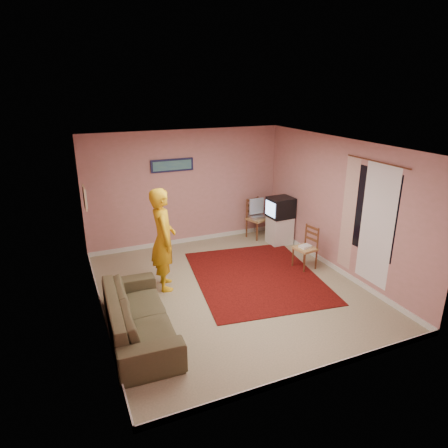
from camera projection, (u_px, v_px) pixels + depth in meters
name	position (u px, v px, depth m)	size (l,w,h in m)	color
ground	(231.00, 289.00, 7.24)	(5.00, 5.00, 0.00)	tan
wall_back	(186.00, 188.00, 8.97)	(4.50, 0.02, 2.60)	tan
wall_front	(319.00, 286.00, 4.64)	(4.50, 0.02, 2.60)	tan
wall_left	(94.00, 241.00, 5.97)	(0.02, 5.00, 2.60)	tan
wall_right	(338.00, 206.00, 7.64)	(0.02, 5.00, 2.60)	tan
ceiling	(232.00, 145.00, 6.38)	(4.50, 5.00, 0.02)	silver
baseboard_back	(188.00, 240.00, 9.38)	(4.50, 0.02, 0.10)	silver
baseboard_front	(311.00, 373.00, 5.06)	(4.50, 0.02, 0.10)	silver
baseboard_left	(103.00, 313.00, 6.39)	(0.02, 5.00, 0.10)	silver
baseboard_right	(332.00, 266.00, 8.05)	(0.02, 5.00, 0.10)	silver
window	(372.00, 212.00, 6.81)	(0.01, 1.10, 1.50)	black
curtain_sheer	(377.00, 226.00, 6.74)	(0.01, 0.75, 2.10)	white
curtain_floral	(348.00, 214.00, 7.34)	(0.01, 0.35, 2.10)	beige
curtain_rod	(377.00, 162.00, 6.51)	(0.02, 0.02, 1.40)	#5F2D1C
picture_back	(172.00, 165.00, 8.65)	(0.95, 0.04, 0.28)	#15163A
picture_left	(85.00, 198.00, 7.29)	(0.04, 0.38, 0.42)	beige
area_rug	(256.00, 276.00, 7.70)	(2.28, 2.85, 0.02)	black
tv_cabinet	(279.00, 230.00, 9.24)	(0.50, 0.46, 0.64)	silver
crt_tv	(280.00, 207.00, 9.05)	(0.56, 0.50, 0.46)	black
chair_a	(257.00, 214.00, 9.52)	(0.54, 0.53, 0.52)	tan
dvd_player	(257.00, 217.00, 9.54)	(0.38, 0.27, 0.06)	#B7B7BC
blue_throw	(257.00, 206.00, 9.51)	(0.36, 0.05, 0.38)	#83ADD6
chair_b	(305.00, 243.00, 7.91)	(0.43, 0.45, 0.47)	tan
game_console	(305.00, 246.00, 7.93)	(0.23, 0.16, 0.05)	silver
sofa	(139.00, 315.00, 5.84)	(2.21, 0.86, 0.64)	#4B442D
person	(163.00, 239.00, 7.03)	(0.68, 0.44, 1.86)	gold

